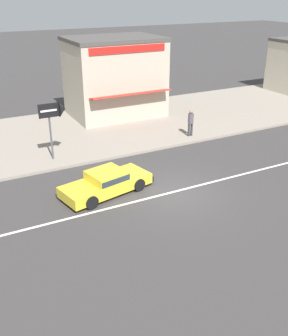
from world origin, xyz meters
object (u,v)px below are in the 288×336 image
(arrow_signboard, at_px, (59,111))
(pedestrian_mid_kerb, at_px, (191,121))
(sedan_yellow_2, at_px, (107,182))
(shopfront_far_kios, at_px, (115,77))

(arrow_signboard, distance_m, pedestrian_mid_kerb, 8.23)
(sedan_yellow_2, height_order, shopfront_far_kios, shopfront_far_kios)
(shopfront_far_kios, bearing_deg, pedestrian_mid_kerb, -71.27)
(arrow_signboard, distance_m, shopfront_far_kios, 8.53)
(arrow_signboard, bearing_deg, sedan_yellow_2, -81.92)
(pedestrian_mid_kerb, xyz_separation_m, shopfront_far_kios, (-2.21, 6.51, 1.74))
(arrow_signboard, bearing_deg, pedestrian_mid_kerb, -2.20)
(arrow_signboard, relative_size, shopfront_far_kios, 0.49)
(shopfront_far_kios, bearing_deg, arrow_signboard, -133.35)
(sedan_yellow_2, distance_m, arrow_signboard, 5.17)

